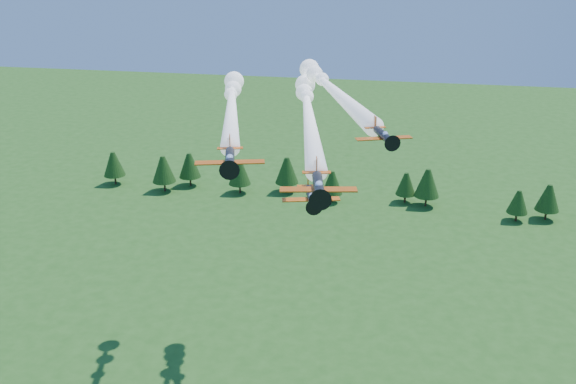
% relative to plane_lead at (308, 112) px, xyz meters
% --- Properties ---
extents(plane_lead, '(16.57, 58.55, 3.70)m').
position_rel_plane_lead_xyz_m(plane_lead, '(0.00, 0.00, 0.00)').
color(plane_lead, black).
rests_on(plane_lead, ground).
extents(plane_left, '(18.59, 51.42, 3.70)m').
position_rel_plane_lead_xyz_m(plane_left, '(-13.41, 3.94, -0.25)').
color(plane_left, black).
rests_on(plane_left, ground).
extents(plane_right, '(21.27, 47.65, 3.70)m').
position_rel_plane_lead_xyz_m(plane_right, '(2.52, 7.91, 2.16)').
color(plane_right, black).
rests_on(plane_right, ground).
extents(plane_slot, '(8.20, 9.07, 2.87)m').
position_rel_plane_lead_xyz_m(plane_slot, '(2.60, -13.00, -8.74)').
color(plane_slot, black).
rests_on(plane_slot, ground).
extents(treeline, '(168.15, 16.42, 11.66)m').
position_rel_plane_lead_xyz_m(treeline, '(-0.08, 86.69, -42.23)').
color(treeline, '#382314').
rests_on(treeline, ground).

